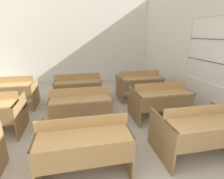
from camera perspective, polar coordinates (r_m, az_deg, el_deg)
wall_back at (r=6.98m, az=-12.75°, el=15.01°), size 5.99×0.06×3.10m
wall_right_with_window at (r=4.90m, az=25.25°, el=12.68°), size 0.06×6.11×3.10m
bench_front_center at (r=2.50m, az=-9.13°, el=-16.83°), size 1.20×0.83×0.84m
bench_front_right at (r=3.07m, az=26.09°, el=-11.46°), size 1.20×0.83×0.84m
bench_second_center at (r=3.62m, az=-10.13°, el=-5.28°), size 1.20×0.83×0.84m
bench_second_right at (r=4.05m, az=15.35°, el=-3.11°), size 1.20×0.83×0.84m
bench_third_left at (r=5.12m, az=-30.39°, el=-0.56°), size 1.20×0.83×0.84m
bench_third_center at (r=4.82m, az=-11.04°, el=0.60°), size 1.20×0.83×0.84m
bench_third_right at (r=5.15m, az=8.83°, el=1.88°), size 1.20×0.83×0.84m
wastepaper_bin at (r=6.25m, az=13.03°, el=1.63°), size 0.24×0.24×0.30m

